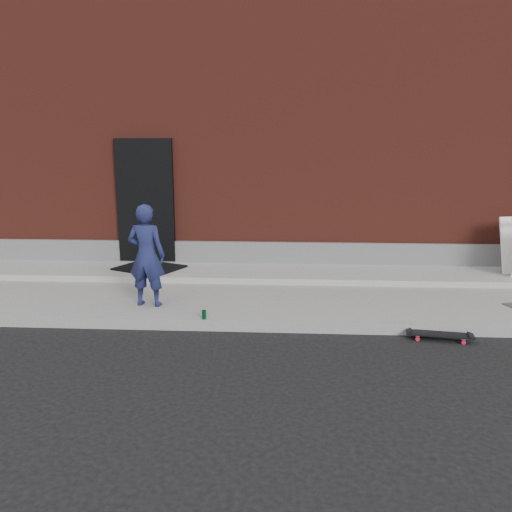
{
  "coord_description": "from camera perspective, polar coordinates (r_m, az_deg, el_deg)",
  "views": [
    {
      "loc": [
        -0.02,
        -6.1,
        2.31
      ],
      "look_at": [
        -0.43,
        0.8,
        0.84
      ],
      "focal_mm": 35.0,
      "sensor_mm": 36.0,
      "label": 1
    }
  ],
  "objects": [
    {
      "name": "skateboard",
      "position": [
        6.66,
        20.25,
        -8.44
      ],
      "size": [
        0.79,
        0.31,
        0.09
      ],
      "color": "red",
      "rests_on": "ground"
    },
    {
      "name": "apron",
      "position": [
        8.76,
        3.45,
        -1.98
      ],
      "size": [
        20.0,
        1.2,
        0.1
      ],
      "primitive_type": "cube",
      "color": "gray",
      "rests_on": "sidewalk"
    },
    {
      "name": "child",
      "position": [
        7.12,
        -12.41,
        0.06
      ],
      "size": [
        0.56,
        0.4,
        1.45
      ],
      "primitive_type": "imported",
      "rotation": [
        0.0,
        0.0,
        3.04
      ],
      "color": "#1A1F4A",
      "rests_on": "sidewalk"
    },
    {
      "name": "soda_can",
      "position": [
        6.58,
        -5.95,
        -6.69
      ],
      "size": [
        0.07,
        0.07,
        0.12
      ],
      "primitive_type": "cylinder",
      "rotation": [
        0.0,
        0.0,
        0.08
      ],
      "color": "#18783A",
      "rests_on": "sidewalk"
    },
    {
      "name": "ground",
      "position": [
        6.52,
        3.41,
        -8.77
      ],
      "size": [
        80.0,
        80.0,
        0.0
      ],
      "primitive_type": "plane",
      "color": "black",
      "rests_on": "ground"
    },
    {
      "name": "sidewalk",
      "position": [
        7.92,
        3.43,
        -4.43
      ],
      "size": [
        20.0,
        3.0,
        0.15
      ],
      "primitive_type": "cube",
      "color": "gray",
      "rests_on": "ground"
    },
    {
      "name": "building",
      "position": [
        13.1,
        3.59,
        12.77
      ],
      "size": [
        20.0,
        8.1,
        5.0
      ],
      "color": "#5D2219",
      "rests_on": "ground"
    },
    {
      "name": "doormat",
      "position": [
        9.08,
        -12.08,
        -1.31
      ],
      "size": [
        1.31,
        1.21,
        0.03
      ],
      "primitive_type": "cube",
      "rotation": [
        0.0,
        0.0,
        -0.43
      ],
      "color": "black",
      "rests_on": "apron"
    }
  ]
}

